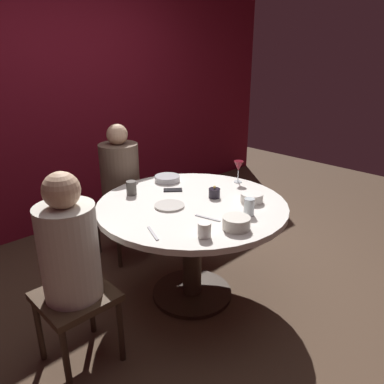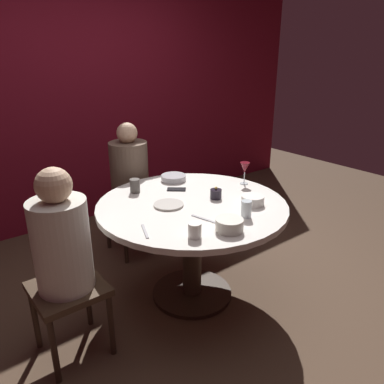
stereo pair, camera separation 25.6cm
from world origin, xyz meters
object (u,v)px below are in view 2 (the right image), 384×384
(cell_phone, at_px, (176,189))
(bowl_small_white, at_px, (229,225))
(dining_table, at_px, (192,223))
(candle_holder, at_px, (216,194))
(seated_diner_left, at_px, (62,246))
(bowl_salad_center, at_px, (253,200))
(cup_by_right_diner, at_px, (135,186))
(wine_glass, at_px, (245,168))
(cup_by_left_diner, at_px, (246,209))
(cup_near_candle, at_px, (195,230))
(dinner_plate, at_px, (169,205))
(bowl_serving_large, at_px, (174,178))
(seated_diner_back, at_px, (130,175))

(cell_phone, relative_size, bowl_small_white, 0.85)
(dining_table, xyz_separation_m, candle_holder, (0.18, -0.04, 0.19))
(seated_diner_left, height_order, bowl_salad_center, seated_diner_left)
(dining_table, xyz_separation_m, bowl_small_white, (-0.09, -0.47, 0.20))
(seated_diner_left, distance_m, cup_by_right_diner, 0.83)
(seated_diner_left, height_order, wine_glass, seated_diner_left)
(dining_table, bearing_deg, cup_by_left_diner, -73.07)
(cup_near_candle, bearing_deg, bowl_small_white, -15.34)
(candle_holder, height_order, wine_glass, wine_glass)
(bowl_salad_center, bearing_deg, seated_diner_left, 167.26)
(cup_near_candle, height_order, cup_by_right_diner, cup_by_right_diner)
(bowl_salad_center, xyz_separation_m, cup_by_left_diner, (-0.19, -0.12, 0.02))
(seated_diner_left, relative_size, wine_glass, 6.75)
(dinner_plate, height_order, bowl_small_white, bowl_small_white)
(dining_table, bearing_deg, bowl_serving_large, 69.40)
(candle_holder, bearing_deg, cell_phone, 110.53)
(bowl_serving_large, bearing_deg, cell_phone, -119.81)
(seated_diner_back, height_order, candle_holder, seated_diner_back)
(seated_diner_left, bearing_deg, wine_glass, 2.07)
(seated_diner_left, bearing_deg, bowl_small_white, -29.58)
(bowl_salad_center, bearing_deg, cell_phone, 113.92)
(dining_table, relative_size, bowl_small_white, 7.99)
(seated_diner_left, relative_size, bowl_serving_large, 5.91)
(cell_phone, xyz_separation_m, bowl_salad_center, (0.25, -0.55, 0.03))
(seated_diner_back, bearing_deg, cup_near_candle, -13.18)
(seated_diner_back, xyz_separation_m, cup_near_candle, (-0.30, -1.29, 0.07))
(seated_diner_back, relative_size, cell_phone, 8.49)
(seated_diner_left, bearing_deg, cup_near_candle, -33.77)
(cup_near_candle, bearing_deg, cell_phone, 61.78)
(wine_glass, xyz_separation_m, bowl_serving_large, (-0.39, 0.41, -0.11))
(bowl_salad_center, bearing_deg, bowl_small_white, -154.44)
(seated_diner_left, xyz_separation_m, cell_phone, (0.98, 0.27, 0.03))
(dining_table, distance_m, cup_by_right_diner, 0.51)
(seated_diner_left, bearing_deg, seated_diner_back, 43.84)
(cell_phone, height_order, bowl_small_white, bowl_small_white)
(dining_table, height_order, cell_phone, cell_phone)
(seated_diner_left, bearing_deg, cup_by_left_diner, -21.00)
(dining_table, xyz_separation_m, bowl_salad_center, (0.31, -0.28, 0.19))
(candle_holder, xyz_separation_m, cup_by_left_diner, (-0.06, -0.36, 0.02))
(candle_holder, relative_size, bowl_small_white, 0.54)
(seated_diner_back, bearing_deg, cup_by_left_diner, 5.42)
(cell_phone, relative_size, cup_near_candle, 1.58)
(bowl_small_white, xyz_separation_m, cup_by_right_diner, (-0.12, 0.89, 0.01))
(seated_diner_back, bearing_deg, bowl_salad_center, 14.99)
(wine_glass, distance_m, dinner_plate, 0.73)
(dinner_plate, relative_size, cup_near_candle, 2.31)
(seated_diner_back, bearing_deg, seated_diner_left, -46.16)
(candle_holder, xyz_separation_m, cup_by_right_diner, (-0.39, 0.46, 0.02))
(cup_by_right_diner, bearing_deg, candle_holder, -49.71)
(cup_by_left_diner, xyz_separation_m, cup_by_right_diner, (-0.33, 0.82, -0.00))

